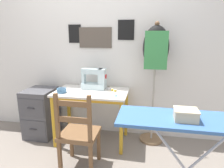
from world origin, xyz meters
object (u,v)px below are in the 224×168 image
Objects in this scene: filing_cabinet at (41,113)px; ironing_board at (191,125)px; thread_spool_far_edge at (115,90)px; thread_spool_mid_table at (112,90)px; storage_box at (186,115)px; sewing_machine at (95,79)px; thread_spool_near_machine at (109,88)px; wooden_chair at (79,134)px; dress_form at (155,55)px; fabric_bowl at (62,90)px; scissors at (118,96)px.

ironing_board is (1.85, -1.04, 0.47)m from filing_cabinet.
filing_cabinet is 2.17m from ironing_board.
thread_spool_far_edge is 1.29m from ironing_board.
thread_spool_mid_table is 0.05× the size of filing_cabinet.
thread_spool_mid_table is at bearing 124.05° from storage_box.
sewing_machine is 0.31× the size of ironing_board.
thread_spool_near_machine is 0.08m from thread_spool_mid_table.
sewing_machine is 0.28m from thread_spool_mid_table.
wooden_chair is 1.30× the size of filing_cabinet.
thread_spool_mid_table is 0.72m from dress_form.
fabric_bowl is 1.67m from ironing_board.
thread_spool_near_machine reaches higher than thread_spool_far_edge.
dress_form is at bearing 99.59° from storage_box.
scissors is 2.89× the size of thread_spool_far_edge.
ironing_board is at bearing -29.35° from filing_cabinet.
scissors reaches higher than filing_cabinet.
scissors is 0.23m from thread_spool_mid_table.
ironing_board is 0.11m from storage_box.
storage_box is (0.63, -0.90, 0.18)m from scissors.
thread_spool_near_machine is 0.05× the size of wooden_chair.
scissors is 2.73× the size of thread_spool_near_machine.
fabric_bowl is (-0.38, -0.26, -0.10)m from sewing_machine.
sewing_machine reaches higher than thread_spool_mid_table.
storage_box is (0.74, -1.10, 0.16)m from thread_spool_mid_table.
ironing_board is (0.80, -1.07, 0.08)m from thread_spool_mid_table.
fabric_bowl reaches higher than filing_cabinet.
wooden_chair is at bearing 158.42° from ironing_board.
ironing_board is (0.85, -1.12, 0.07)m from thread_spool_near_machine.
thread_spool_far_edge is at bearing -33.71° from thread_spool_near_machine.
scissors is 3.35× the size of thread_spool_mid_table.
thread_spool_far_edge is at bearing -15.61° from sewing_machine.
dress_form is at bearing 10.78° from thread_spool_mid_table.
filing_cabinet is 0.64× the size of ironing_board.
thread_spool_far_edge is at bearing 122.95° from storage_box.
fabric_bowl is 1.28m from dress_form.
storage_box is (0.99, -1.16, 0.05)m from sewing_machine.
thread_spool_near_machine reaches higher than scissors.
scissors is at bearing -69.80° from thread_spool_far_edge.
thread_spool_far_edge is (0.04, -0.02, -0.00)m from thread_spool_mid_table.
storage_box is (-0.05, -0.03, 0.09)m from ironing_board.
scissors is at bearing -144.34° from dress_form.
sewing_machine is at bearing 143.37° from scissors.
thread_spool_near_machine is 1.41m from storage_box.
thread_spool_far_edge is at bearing 125.67° from ironing_board.
thread_spool_far_edge is 0.05× the size of wooden_chair.
fabric_bowl is at bearing -165.12° from thread_spool_far_edge.
storage_box is (1.79, -1.07, 0.56)m from filing_cabinet.
scissors is at bearing 125.24° from storage_box.
thread_spool_near_machine is 0.03× the size of dress_form.
thread_spool_far_edge is 1.16m from filing_cabinet.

